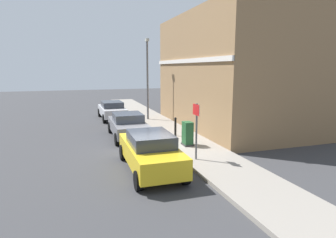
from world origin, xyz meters
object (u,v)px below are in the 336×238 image
object	(u,v)px
car_silver	(112,110)
lamppost	(147,76)
bollard_near_cabinet	(175,126)
street_sign	(196,123)
car_grey	(128,125)
utility_cabinet	(188,134)
car_yellow	(150,151)

from	to	relation	value
car_silver	lamppost	world-z (taller)	lamppost
lamppost	bollard_near_cabinet	bearing A→B (deg)	-88.63
car_silver	street_sign	xyz separation A→B (m)	(1.92, -11.33, 0.94)
car_grey	street_sign	world-z (taller)	street_sign
car_silver	lamppost	size ratio (longest dim) A/B	0.71
car_silver	utility_cabinet	world-z (taller)	car_silver
car_yellow	lamppost	bearing A→B (deg)	-13.11
utility_cabinet	car_silver	bearing A→B (deg)	104.69
bollard_near_cabinet	lamppost	bearing A→B (deg)	91.37
car_silver	lamppost	distance (m)	3.87
car_yellow	car_silver	size ratio (longest dim) A/B	1.06
car_silver	utility_cabinet	size ratio (longest dim) A/B	3.56
car_yellow	street_sign	bearing A→B (deg)	-80.78
lamppost	car_grey	bearing A→B (deg)	-116.83
car_silver	bollard_near_cabinet	size ratio (longest dim) A/B	3.94
car_grey	bollard_near_cabinet	world-z (taller)	car_grey
car_grey	utility_cabinet	world-z (taller)	car_grey
car_silver	street_sign	size ratio (longest dim) A/B	1.78
utility_cabinet	street_sign	world-z (taller)	street_sign
car_grey	bollard_near_cabinet	size ratio (longest dim) A/B	3.98
car_yellow	street_sign	world-z (taller)	street_sign
car_grey	bollard_near_cabinet	distance (m)	2.65
utility_cabinet	street_sign	size ratio (longest dim) A/B	0.50
car_grey	car_silver	world-z (taller)	car_grey
bollard_near_cabinet	street_sign	xyz separation A→B (m)	(-0.59, -4.12, 0.96)
car_yellow	car_grey	bearing A→B (deg)	-0.93
utility_cabinet	lamppost	size ratio (longest dim) A/B	0.20
utility_cabinet	lamppost	bearing A→B (deg)	90.25
car_grey	street_sign	xyz separation A→B (m)	(1.85, -5.15, 0.95)
street_sign	lamppost	world-z (taller)	lamppost
lamppost	street_sign	bearing A→B (deg)	-92.71
car_grey	utility_cabinet	size ratio (longest dim) A/B	3.59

